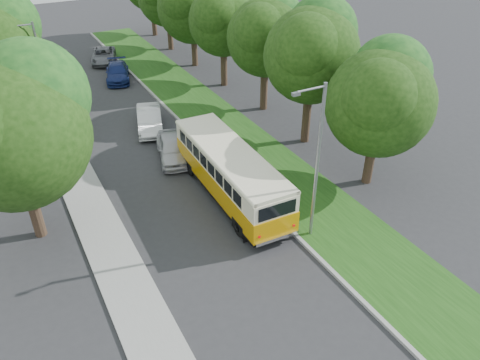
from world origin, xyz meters
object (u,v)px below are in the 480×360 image
lamppost_far (42,74)px  car_blue (118,72)px  car_grey (104,56)px  lamppost_near (316,160)px  car_silver (172,148)px  vintage_bus (230,174)px  car_white (150,119)px

lamppost_far → car_blue: bearing=48.1°
car_grey → lamppost_near: bearing=-69.3°
car_silver → car_grey: 21.13m
lamppost_near → vintage_bus: bearing=110.2°
car_blue → car_grey: bearing=103.5°
lamppost_far → vintage_bus: bearing=-62.4°
lamppost_far → car_white: size_ratio=1.60×
car_white → car_silver: bearing=-74.8°
vintage_bus → car_blue: (-0.28, 21.17, -0.78)m
lamppost_far → car_silver: (5.85, -8.00, -3.36)m
lamppost_far → car_grey: size_ratio=1.58×
car_grey → car_silver: bearing=-75.9°
vintage_bus → car_white: size_ratio=2.13×
car_white → lamppost_near: bearing=-62.2°
lamppost_near → car_grey: size_ratio=1.69×
vintage_bus → lamppost_near: bearing=-68.3°
lamppost_near → car_grey: bearing=93.4°
lamppost_far → vintage_bus: lamppost_far is taller
car_grey → car_white: bearing=-76.3°
car_blue → car_grey: size_ratio=1.02×
lamppost_far → lamppost_near: bearing=-64.3°
vintage_bus → car_silver: vintage_bus is taller
car_silver → vintage_bus: bearing=-63.4°
lamppost_near → car_silver: 11.52m
car_blue → lamppost_far: bearing=-116.3°
lamppost_near → lamppost_far: bearing=115.7°
car_blue → car_white: bearing=-78.7°
lamppost_far → car_silver: lamppost_far is taller
lamppost_far → vintage_bus: 15.54m
lamppost_near → vintage_bus: (-1.81, 4.93, -2.88)m
lamppost_near → car_silver: (-3.05, 10.50, -3.62)m
car_white → car_grey: 16.39m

